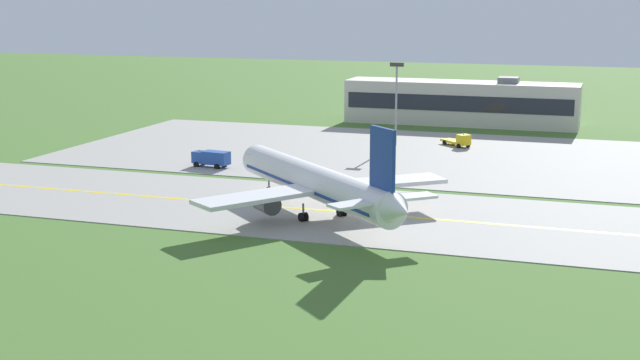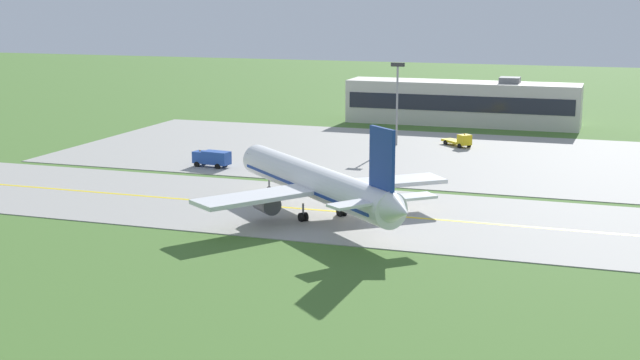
{
  "view_description": "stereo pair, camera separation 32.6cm",
  "coord_description": "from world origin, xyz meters",
  "px_view_note": "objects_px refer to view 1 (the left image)",
  "views": [
    {
      "loc": [
        29.58,
        -100.28,
        25.96
      ],
      "look_at": [
        -3.82,
        -0.39,
        4.0
      ],
      "focal_mm": 49.45,
      "sensor_mm": 36.0,
      "label": 1
    },
    {
      "loc": [
        29.89,
        -100.18,
        25.96
      ],
      "look_at": [
        -3.82,
        -0.39,
        4.0
      ],
      "focal_mm": 49.45,
      "sensor_mm": 36.0,
      "label": 2
    }
  ],
  "objects_px": {
    "airplane_lead": "(317,183)",
    "service_truck_baggage": "(459,141)",
    "apron_light_mast": "(396,93)",
    "service_truck_fuel": "(211,158)"
  },
  "relations": [
    {
      "from": "airplane_lead",
      "to": "apron_light_mast",
      "type": "bearing_deg",
      "value": 93.47
    },
    {
      "from": "airplane_lead",
      "to": "service_truck_baggage",
      "type": "relative_size",
      "value": 5.27
    },
    {
      "from": "apron_light_mast",
      "to": "service_truck_baggage",
      "type": "bearing_deg",
      "value": 9.62
    },
    {
      "from": "service_truck_baggage",
      "to": "apron_light_mast",
      "type": "height_order",
      "value": "apron_light_mast"
    },
    {
      "from": "service_truck_baggage",
      "to": "apron_light_mast",
      "type": "xyz_separation_m",
      "value": [
        -11.04,
        -1.87,
        8.14
      ]
    },
    {
      "from": "service_truck_baggage",
      "to": "apron_light_mast",
      "type": "distance_m",
      "value": 13.84
    },
    {
      "from": "airplane_lead",
      "to": "service_truck_fuel",
      "type": "height_order",
      "value": "airplane_lead"
    },
    {
      "from": "service_truck_fuel",
      "to": "apron_light_mast",
      "type": "relative_size",
      "value": 0.42
    },
    {
      "from": "apron_light_mast",
      "to": "airplane_lead",
      "type": "bearing_deg",
      "value": -86.53
    },
    {
      "from": "service_truck_fuel",
      "to": "apron_light_mast",
      "type": "bearing_deg",
      "value": 52.72
    }
  ]
}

